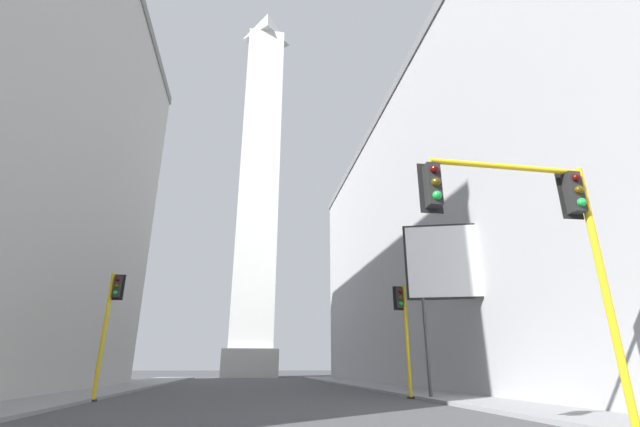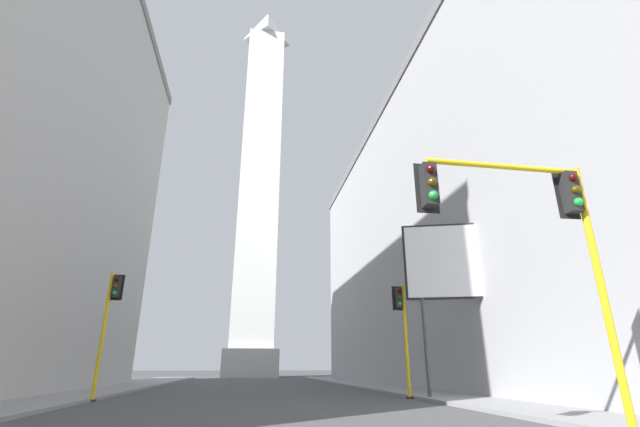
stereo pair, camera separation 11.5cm
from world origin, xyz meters
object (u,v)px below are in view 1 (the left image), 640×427
object	(u,v)px
traffic_light_near_right	(539,222)
traffic_light_mid_right	(403,322)
obelisk	(260,173)
billboard_sign	(451,264)
traffic_light_mid_left	(110,314)

from	to	relation	value
traffic_light_near_right	traffic_light_mid_right	world-z (taller)	traffic_light_near_right
obelisk	traffic_light_mid_right	size ratio (longest dim) A/B	12.21
obelisk	traffic_light_near_right	distance (m)	68.57
obelisk	billboard_sign	bearing A→B (deg)	-78.76
traffic_light_mid_left	billboard_sign	bearing A→B (deg)	-6.98
billboard_sign	obelisk	bearing A→B (deg)	101.24
traffic_light_mid_right	traffic_light_mid_left	size ratio (longest dim) A/B	0.95
traffic_light_mid_right	billboard_sign	size ratio (longest dim) A/B	0.65
traffic_light_near_right	billboard_sign	distance (m)	12.76
obelisk	traffic_light_near_right	size ratio (longest dim) A/B	10.91
traffic_light_mid_right	traffic_light_mid_left	distance (m)	15.14
traffic_light_mid_left	traffic_light_mid_right	bearing A→B (deg)	-2.48
traffic_light_near_right	billboard_sign	bearing A→B (deg)	72.94
obelisk	traffic_light_mid_left	xyz separation A→B (m)	(-7.64, -47.39, -30.38)
obelisk	traffic_light_mid_left	size ratio (longest dim) A/B	11.62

